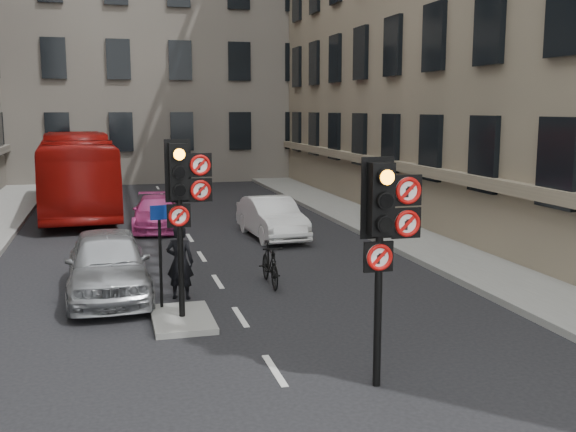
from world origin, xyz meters
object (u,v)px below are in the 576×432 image
car_silver (108,264)px  car_white (272,218)px  signal_far (183,190)px  motorcyclist (180,262)px  bus_red (77,172)px  car_pink (157,213)px  motorcycle (270,264)px  signal_near (385,223)px  info_sign (160,242)px

car_silver → car_white: 8.06m
signal_far → motorcyclist: size_ratio=2.08×
signal_far → bus_red: signal_far is taller
signal_far → bus_red: size_ratio=0.30×
car_white → car_pink: 4.51m
car_silver → car_white: (5.32, 6.05, -0.10)m
car_white → motorcyclist: (-3.74, -6.66, 0.18)m
car_silver → motorcyclist: 1.70m
motorcycle → signal_far: bearing=-133.1°
motorcycle → car_white: bearing=77.5°
car_silver → motorcycle: bearing=-1.1°
car_pink → motorcycle: bearing=-71.4°
signal_near → motorcycle: 6.67m
car_pink → signal_near: bearing=-76.1°
signal_near → info_sign: signal_near is taller
signal_far → info_sign: size_ratio=1.63×
car_white → info_sign: (-4.24, -7.63, 0.86)m
motorcycle → info_sign: 3.33m
bus_red → info_sign: (2.30, -15.37, -0.12)m
signal_near → motorcycle: (-0.29, 6.34, -2.05)m
signal_far → car_pink: bearing=89.1°
car_silver → car_white: car_silver is taller
signal_near → signal_far: 4.77m
signal_far → info_sign: bearing=120.6°
car_white → motorcyclist: motorcyclist is taller
car_silver → car_pink: bearing=77.6°
signal_near → signal_far: size_ratio=1.00×
car_white → car_pink: (-3.63, 2.68, -0.09)m
motorcycle → motorcyclist: bearing=-162.9°
car_silver → motorcycle: size_ratio=2.57×
car_silver → info_sign: (1.08, -1.59, 0.76)m
signal_near → bus_red: signal_near is taller
car_pink → motorcycle: 8.96m
signal_near → info_sign: bearing=122.6°
info_sign → car_pink: bearing=77.3°
motorcycle → info_sign: bearing=-148.2°
signal_near → motorcycle: size_ratio=2.02×
bus_red → motorcyclist: bus_red is taller
car_white → car_pink: bearing=139.8°
signal_far → bus_red: 16.37m
car_white → bus_red: (-6.53, 7.74, 0.98)m
car_white → info_sign: bearing=-122.9°
signal_near → car_white: bearing=84.5°
motorcycle → car_silver: bearing=-178.3°
car_pink → bus_red: bus_red is taller
car_pink → motorcycle: (2.13, -8.70, -0.05)m
signal_far → info_sign: 1.45m
signal_near → info_sign: size_ratio=1.63×
car_silver → motorcyclist: motorcyclist is taller
bus_red → motorcycle: 14.70m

